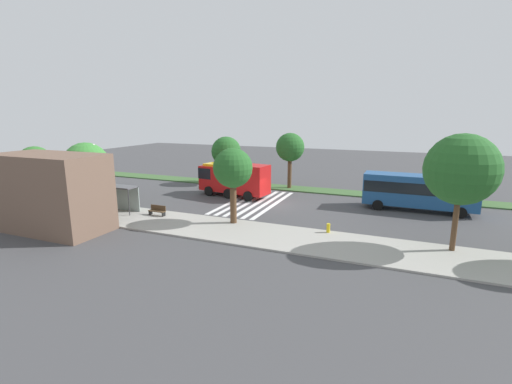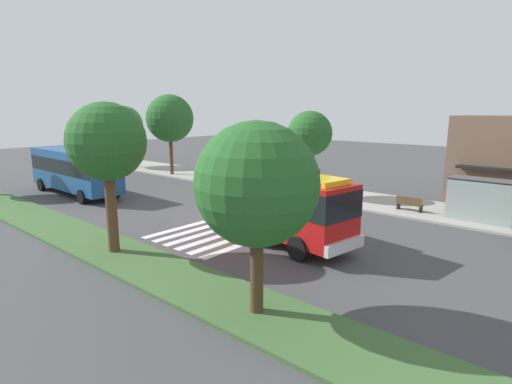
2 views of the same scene
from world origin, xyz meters
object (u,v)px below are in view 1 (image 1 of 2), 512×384
fire_truck (232,178)px  bench_near_shelter (157,210)px  sidewalk_tree_east (86,165)px  sidewalk_tree_far_east (36,164)px  median_tree_far_west (480,158)px  street_lamp (96,169)px  parked_car_mid (102,193)px  median_tree_center (226,152)px  sidewalk_tree_west (461,170)px  parked_car_east (54,188)px  transit_bus (419,190)px  fire_hydrant (328,228)px  sidewalk_tree_center (233,169)px  bus_stop_shelter (121,193)px  median_tree_west (290,148)px

fire_truck → bench_near_shelter: 10.51m
sidewalk_tree_east → sidewalk_tree_far_east: 7.28m
bench_near_shelter → median_tree_far_west: (-27.19, -16.45, 4.17)m
bench_near_shelter → street_lamp: 8.66m
parked_car_mid → median_tree_far_west: size_ratio=0.68×
median_tree_center → parked_car_mid: bearing=59.7°
sidewalk_tree_west → median_tree_center: size_ratio=1.29×
sidewalk_tree_east → median_tree_far_west: bearing=-156.2°
fire_truck → parked_car_east: fire_truck is taller
transit_bus → parked_car_east: bearing=-166.8°
transit_bus → median_tree_center: median_tree_center is taller
fire_truck → bench_near_shelter: fire_truck is taller
sidewalk_tree_west → fire_hydrant: size_ratio=11.15×
street_lamp → sidewalk_tree_center: sidewalk_tree_center is taller
bus_stop_shelter → sidewalk_tree_east: 5.29m
street_lamp → median_tree_center: street_lamp is taller
parked_car_east → median_tree_center: size_ratio=0.75×
sidewalk_tree_far_east → median_tree_far_west: size_ratio=0.88×
bus_stop_shelter → sidewalk_tree_center: size_ratio=0.56×
parked_car_mid → transit_bus: size_ratio=0.43×
median_tree_west → median_tree_far_west: bearing=180.0°
parked_car_east → median_tree_center: bearing=-138.6°
transit_bus → street_lamp: (29.71, 10.28, 1.69)m
sidewalk_tree_east → median_tree_west: (-15.98, -15.84, 0.89)m
sidewalk_tree_center → transit_bus: bearing=-143.4°
bench_near_shelter → median_tree_far_west: size_ratio=0.25×
parked_car_east → bus_stop_shelter: bearing=166.3°
transit_bus → sidewalk_tree_west: 11.43m
street_lamp → fire_hydrant: 23.45m
fire_hydrant → sidewalk_tree_west: bearing=176.6°
fire_truck → parked_car_east: size_ratio=1.89×
sidewalk_tree_west → median_tree_west: 22.84m
sidewalk_tree_west → median_tree_west: bearing=-43.9°
parked_car_east → transit_bus: (-38.12, -8.47, 1.18)m
median_tree_far_west → bus_stop_shelter: bearing=27.8°
parked_car_mid → median_tree_far_west: bearing=-157.6°
median_tree_west → median_tree_center: median_tree_west is taller
sidewalk_tree_west → street_lamp: bearing=-0.7°
parked_car_east → sidewalk_tree_center: bearing=173.8°
sidewalk_tree_center → fire_hydrant: bearing=-176.4°
transit_bus → fire_hydrant: (6.48, 10.18, -1.55)m
parked_car_mid → sidewalk_tree_far_east: bearing=20.3°
median_tree_west → fire_hydrant: 17.89m
median_tree_west → parked_car_mid: bearing=39.4°
bus_stop_shelter → median_tree_west: median_tree_west is taller
transit_bus → median_tree_far_west: 8.02m
bench_near_shelter → sidewalk_tree_center: 8.43m
fire_truck → sidewalk_tree_west: size_ratio=1.10×
median_tree_far_west → bench_near_shelter: bearing=31.2°
fire_truck → sidewalk_tree_west: (-21.10, 9.48, 3.56)m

